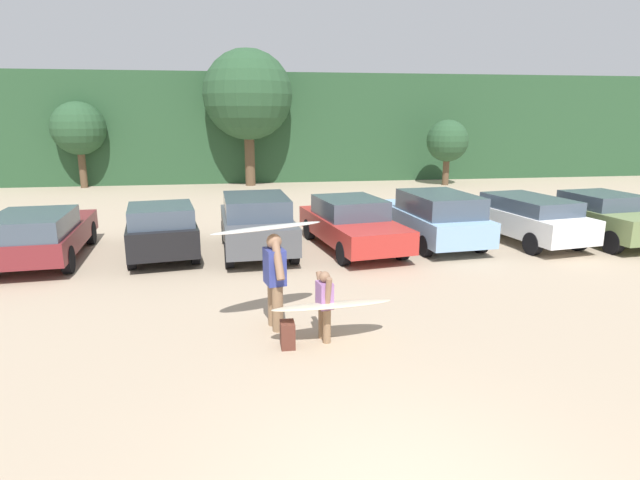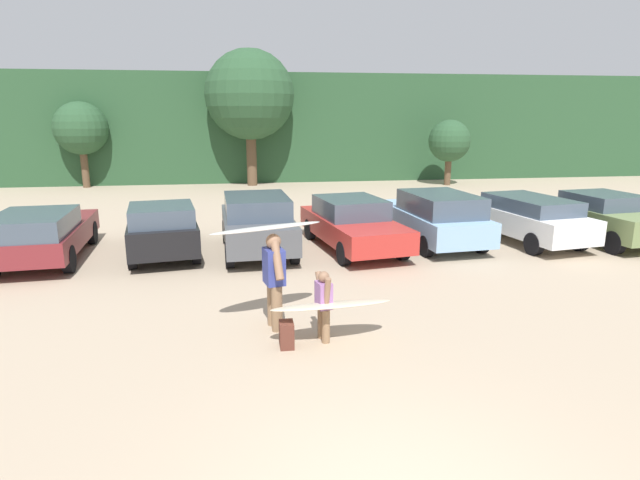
{
  "view_description": "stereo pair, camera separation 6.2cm",
  "coord_description": "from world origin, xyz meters",
  "px_view_note": "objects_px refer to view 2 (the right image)",
  "views": [
    {
      "loc": [
        -1.52,
        -4.2,
        3.88
      ],
      "look_at": [
        0.2,
        7.01,
        1.15
      ],
      "focal_mm": 29.28,
      "sensor_mm": 36.0,
      "label": 1
    },
    {
      "loc": [
        -1.46,
        -4.21,
        3.88
      ],
      "look_at": [
        0.2,
        7.01,
        1.15
      ],
      "focal_mm": 29.28,
      "sensor_mm": 36.0,
      "label": 2
    }
  ],
  "objects_px": {
    "parked_car_dark_gray": "(257,223)",
    "surfboard_cream": "(331,305)",
    "person_child": "(324,302)",
    "parked_car_maroon": "(43,233)",
    "surfboard_white": "(267,228)",
    "parked_car_red": "(352,223)",
    "person_adult": "(274,276)",
    "parked_car_olive_green": "(605,216)",
    "backpack_dropped": "(287,335)",
    "parked_car_black": "(162,227)",
    "parked_car_sky_blue": "(434,217)",
    "parked_car_white": "(524,217)"
  },
  "relations": [
    {
      "from": "parked_car_dark_gray",
      "to": "surfboard_cream",
      "type": "relative_size",
      "value": 1.99
    },
    {
      "from": "parked_car_dark_gray",
      "to": "person_child",
      "type": "height_order",
      "value": "parked_car_dark_gray"
    },
    {
      "from": "parked_car_maroon",
      "to": "surfboard_white",
      "type": "distance_m",
      "value": 7.96
    },
    {
      "from": "parked_car_red",
      "to": "person_child",
      "type": "height_order",
      "value": "parked_car_red"
    },
    {
      "from": "surfboard_cream",
      "to": "person_child",
      "type": "bearing_deg",
      "value": -56.82
    },
    {
      "from": "parked_car_red",
      "to": "person_adult",
      "type": "height_order",
      "value": "person_adult"
    },
    {
      "from": "person_adult",
      "to": "surfboard_cream",
      "type": "height_order",
      "value": "person_adult"
    },
    {
      "from": "parked_car_olive_green",
      "to": "surfboard_cream",
      "type": "height_order",
      "value": "parked_car_olive_green"
    },
    {
      "from": "surfboard_cream",
      "to": "backpack_dropped",
      "type": "distance_m",
      "value": 0.92
    },
    {
      "from": "person_child",
      "to": "surfboard_cream",
      "type": "height_order",
      "value": "person_child"
    },
    {
      "from": "parked_car_dark_gray",
      "to": "person_adult",
      "type": "relative_size",
      "value": 2.41
    },
    {
      "from": "parked_car_black",
      "to": "surfboard_cream",
      "type": "distance_m",
      "value": 7.54
    },
    {
      "from": "surfboard_white",
      "to": "surfboard_cream",
      "type": "distance_m",
      "value": 1.81
    },
    {
      "from": "surfboard_white",
      "to": "parked_car_dark_gray",
      "type": "bearing_deg",
      "value": -111.83
    },
    {
      "from": "parked_car_black",
      "to": "surfboard_cream",
      "type": "relative_size",
      "value": 2.11
    },
    {
      "from": "parked_car_olive_green",
      "to": "person_child",
      "type": "relative_size",
      "value": 3.34
    },
    {
      "from": "parked_car_olive_green",
      "to": "surfboard_cream",
      "type": "bearing_deg",
      "value": 116.32
    },
    {
      "from": "parked_car_black",
      "to": "parked_car_sky_blue",
      "type": "bearing_deg",
      "value": -98.11
    },
    {
      "from": "parked_car_dark_gray",
      "to": "surfboard_white",
      "type": "height_order",
      "value": "surfboard_white"
    },
    {
      "from": "surfboard_white",
      "to": "surfboard_cream",
      "type": "xyz_separation_m",
      "value": [
        1.03,
        -0.89,
        -1.2
      ]
    },
    {
      "from": "parked_car_maroon",
      "to": "surfboard_white",
      "type": "xyz_separation_m",
      "value": [
        5.77,
        -5.37,
        1.11
      ]
    },
    {
      "from": "parked_car_dark_gray",
      "to": "surfboard_white",
      "type": "xyz_separation_m",
      "value": [
        0.05,
        -5.5,
        1.02
      ]
    },
    {
      "from": "surfboard_cream",
      "to": "surfboard_white",
      "type": "bearing_deg",
      "value": -46.55
    },
    {
      "from": "parked_car_black",
      "to": "backpack_dropped",
      "type": "distance_m",
      "value": 7.25
    },
    {
      "from": "parked_car_red",
      "to": "parked_car_sky_blue",
      "type": "xyz_separation_m",
      "value": [
        2.6,
        0.22,
        0.07
      ]
    },
    {
      "from": "parked_car_maroon",
      "to": "parked_car_sky_blue",
      "type": "relative_size",
      "value": 1.01
    },
    {
      "from": "parked_car_olive_green",
      "to": "surfboard_white",
      "type": "xyz_separation_m",
      "value": [
        -10.7,
        -5.26,
        1.1
      ]
    },
    {
      "from": "parked_car_white",
      "to": "surfboard_cream",
      "type": "relative_size",
      "value": 2.3
    },
    {
      "from": "parked_car_olive_green",
      "to": "person_child",
      "type": "height_order",
      "value": "parked_car_olive_green"
    },
    {
      "from": "parked_car_olive_green",
      "to": "surfboard_cream",
      "type": "distance_m",
      "value": 11.47
    },
    {
      "from": "parked_car_maroon",
      "to": "person_child",
      "type": "distance_m",
      "value": 9.06
    },
    {
      "from": "parked_car_white",
      "to": "person_adult",
      "type": "height_order",
      "value": "person_adult"
    },
    {
      "from": "parked_car_black",
      "to": "parked_car_white",
      "type": "distance_m",
      "value": 10.94
    },
    {
      "from": "parked_car_olive_green",
      "to": "surfboard_white",
      "type": "bearing_deg",
      "value": 110.04
    },
    {
      "from": "parked_car_maroon",
      "to": "parked_car_dark_gray",
      "type": "relative_size",
      "value": 1.13
    },
    {
      "from": "parked_car_sky_blue",
      "to": "surfboard_white",
      "type": "relative_size",
      "value": 2.16
    },
    {
      "from": "person_child",
      "to": "parked_car_sky_blue",
      "type": "bearing_deg",
      "value": -135.96
    },
    {
      "from": "surfboard_cream",
      "to": "backpack_dropped",
      "type": "height_order",
      "value": "surfboard_cream"
    },
    {
      "from": "surfboard_cream",
      "to": "backpack_dropped",
      "type": "relative_size",
      "value": 4.84
    },
    {
      "from": "parked_car_olive_green",
      "to": "parked_car_sky_blue",
      "type": "bearing_deg",
      "value": 78.22
    },
    {
      "from": "parked_car_black",
      "to": "surfboard_white",
      "type": "bearing_deg",
      "value": -163.49
    },
    {
      "from": "person_child",
      "to": "backpack_dropped",
      "type": "bearing_deg",
      "value": 3.52
    },
    {
      "from": "parked_car_sky_blue",
      "to": "surfboard_cream",
      "type": "height_order",
      "value": "parked_car_sky_blue"
    },
    {
      "from": "parked_car_black",
      "to": "person_child",
      "type": "xyz_separation_m",
      "value": [
        3.61,
        -6.41,
        -0.08
      ]
    },
    {
      "from": "parked_car_black",
      "to": "parked_car_white",
      "type": "relative_size",
      "value": 0.92
    },
    {
      "from": "person_adult",
      "to": "surfboard_white",
      "type": "height_order",
      "value": "surfboard_white"
    },
    {
      "from": "parked_car_maroon",
      "to": "parked_car_black",
      "type": "height_order",
      "value": "parked_car_black"
    },
    {
      "from": "person_child",
      "to": "surfboard_white",
      "type": "distance_m",
      "value": 1.67
    },
    {
      "from": "parked_car_white",
      "to": "person_child",
      "type": "bearing_deg",
      "value": 122.31
    },
    {
      "from": "parked_car_sky_blue",
      "to": "parked_car_white",
      "type": "distance_m",
      "value": 2.9
    }
  ]
}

